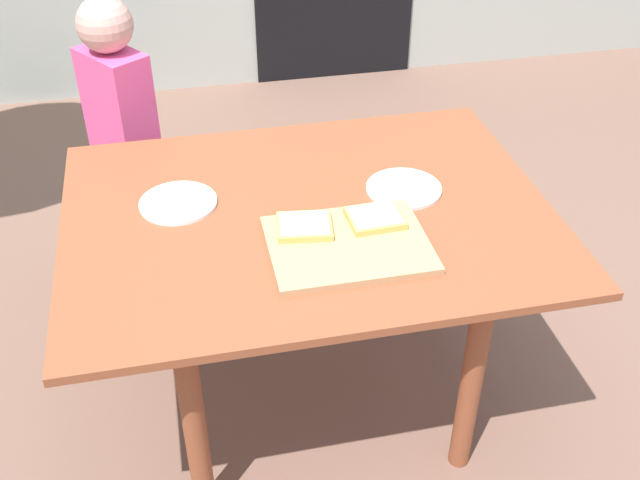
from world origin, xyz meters
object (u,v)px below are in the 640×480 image
at_px(cutting_board, 348,245).
at_px(plate_white_left, 178,203).
at_px(plate_white_right, 404,188).
at_px(dining_table, 308,239).
at_px(pizza_slice_far_left, 304,226).
at_px(child_left, 123,128).
at_px(pizza_slice_far_right, 375,218).

xyz_separation_m(cutting_board, plate_white_left, (-0.41, 0.29, -0.00)).
bearing_deg(plate_white_right, dining_table, -171.02).
height_order(pizza_slice_far_left, plate_white_right, pizza_slice_far_left).
xyz_separation_m(plate_white_right, child_left, (-0.79, 0.68, -0.07)).
distance_m(pizza_slice_far_left, pizza_slice_far_right, 0.19).
relative_size(pizza_slice_far_right, child_left, 0.13).
distance_m(dining_table, plate_white_right, 0.31).
xyz_separation_m(dining_table, plate_white_right, (0.29, 0.05, 0.10)).
bearing_deg(plate_white_right, pizza_slice_far_left, -154.20).
height_order(plate_white_right, child_left, child_left).
xyz_separation_m(pizza_slice_far_right, child_left, (-0.66, 0.84, -0.10)).
height_order(dining_table, child_left, child_left).
relative_size(plate_white_left, child_left, 0.20).
bearing_deg(cutting_board, dining_table, 109.70).
distance_m(pizza_slice_far_right, plate_white_left, 0.55).
relative_size(cutting_board, plate_white_right, 1.89).
relative_size(dining_table, plate_white_right, 6.16).
xyz_separation_m(plate_white_left, child_left, (-0.16, 0.62, -0.07)).
distance_m(dining_table, cutting_board, 0.22).
xyz_separation_m(dining_table, cutting_board, (0.07, -0.19, 0.10)).
distance_m(plate_white_right, plate_white_left, 0.64).
bearing_deg(dining_table, pizza_slice_far_left, -106.08).
relative_size(cutting_board, pizza_slice_far_left, 2.60).
bearing_deg(plate_white_right, cutting_board, -133.58).
height_order(pizza_slice_far_right, plate_white_right, pizza_slice_far_right).
bearing_deg(pizza_slice_far_right, cutting_board, -140.45).
distance_m(dining_table, pizza_slice_far_left, 0.17).
distance_m(cutting_board, child_left, 1.08).
height_order(pizza_slice_far_left, child_left, child_left).
height_order(dining_table, plate_white_left, plate_white_left).
bearing_deg(pizza_slice_far_left, plate_white_left, 145.59).
height_order(cutting_board, pizza_slice_far_left, pizza_slice_far_left).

